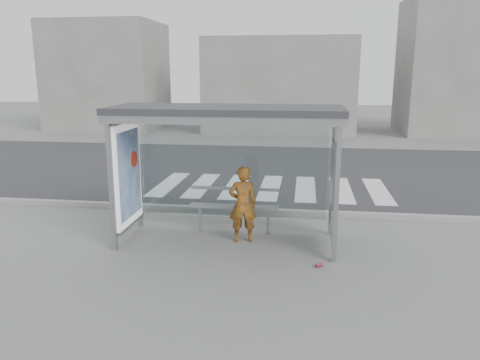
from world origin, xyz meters
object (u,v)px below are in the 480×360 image
bench (234,206)px  person (243,204)px  bus_shelter (208,140)px  soda_can (319,265)px

bench → person: bearing=-63.7°
bench → bus_shelter: bearing=-128.8°
person → bench: bearing=-75.4°
bus_shelter → soda_can: size_ratio=32.78×
bench → soda_can: size_ratio=14.00×
person → soda_can: person is taller
bus_shelter → bench: bearing=51.2°
bus_shelter → bench: 1.58m
bench → soda_can: 2.36m
person → soda_can: bearing=131.8°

